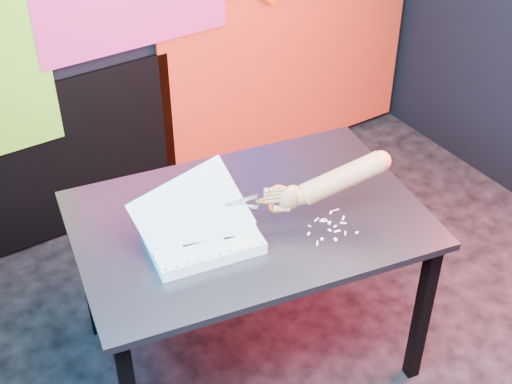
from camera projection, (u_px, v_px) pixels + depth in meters
room at (394, 80)px, 2.25m from camera, size 3.01×3.01×2.71m
backdrop at (195, 30)px, 3.50m from camera, size 2.88×0.05×2.08m
work_table at (249, 233)px, 2.71m from camera, size 1.42×1.08×0.75m
printout_stack at (202, 237)px, 2.52m from camera, size 0.43×0.34×0.29m
scissors at (273, 200)px, 2.52m from camera, size 0.21×0.09×0.12m
hand_forearm at (333, 181)px, 2.52m from camera, size 0.42×0.21×0.21m
paper_clippings at (331, 225)px, 2.61m from camera, size 0.20×0.16×0.00m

